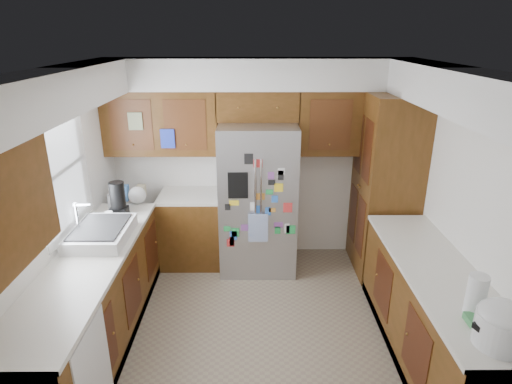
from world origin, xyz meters
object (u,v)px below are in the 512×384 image
pantry (385,186)px  fridge (258,198)px  paper_towel (476,295)px  rice_cooker (503,324)px

pantry → fridge: (-1.50, 0.05, -0.17)m
fridge → paper_towel: (1.49, -2.27, 0.17)m
paper_towel → pantry: bearing=89.6°
rice_cooker → paper_towel: 0.31m
pantry → rice_cooker: bearing=-90.0°
fridge → paper_towel: size_ratio=5.97×
fridge → rice_cooker: fridge is taller
rice_cooker → paper_towel: size_ratio=1.12×
pantry → rice_cooker: size_ratio=6.35×
pantry → paper_towel: pantry is taller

